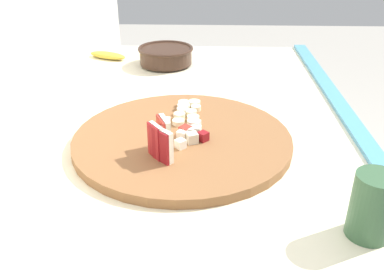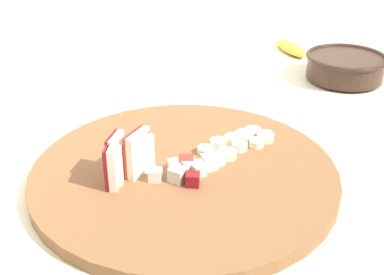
{
  "view_description": "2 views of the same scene",
  "coord_description": "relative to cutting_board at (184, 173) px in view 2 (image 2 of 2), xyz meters",
  "views": [
    {
      "loc": [
        -0.86,
        -0.03,
        1.34
      ],
      "look_at": [
        -0.09,
        -0.01,
        0.94
      ],
      "focal_mm": 39.88,
      "sensor_mm": 36.0,
      "label": 1
    },
    {
      "loc": [
        -0.47,
        -0.47,
        1.32
      ],
      "look_at": [
        -0.03,
        0.04,
        0.96
      ],
      "focal_mm": 46.25,
      "sensor_mm": 36.0,
      "label": 2
    }
  ],
  "objects": [
    {
      "name": "banana_peel",
      "position": [
        0.59,
        0.28,
        0.0
      ],
      "size": [
        0.1,
        0.14,
        0.02
      ],
      "primitive_type": "ellipsoid",
      "rotation": [
        0.0,
        0.0,
        4.31
      ],
      "color": "gold",
      "rests_on": "tiled_countertop"
    },
    {
      "name": "ceramic_bowl",
      "position": [
        0.53,
        0.08,
        0.02
      ],
      "size": [
        0.18,
        0.18,
        0.06
      ],
      "color": "#382319",
      "rests_on": "tiled_countertop"
    },
    {
      "name": "banana_slice_rows",
      "position": [
        0.1,
        -0.01,
        0.02
      ],
      "size": [
        0.14,
        0.06,
        0.02
      ],
      "color": "white",
      "rests_on": "cutting_board"
    },
    {
      "name": "apple_dice_pile",
      "position": [
        -0.01,
        -0.02,
        0.02
      ],
      "size": [
        0.11,
        0.07,
        0.02
      ],
      "color": "#B22D23",
      "rests_on": "cutting_board"
    },
    {
      "name": "apple_wedge_fan",
      "position": [
        -0.08,
        0.03,
        0.04
      ],
      "size": [
        0.09,
        0.05,
        0.07
      ],
      "color": "#A32323",
      "rests_on": "cutting_board"
    },
    {
      "name": "tile_backsplash",
      "position": [
        0.07,
        0.4,
        -0.23
      ],
      "size": [
        2.4,
        0.04,
        1.39
      ],
      "primitive_type": "cube",
      "color": "silver",
      "rests_on": "ground"
    },
    {
      "name": "cutting_board",
      "position": [
        0.0,
        0.0,
        0.0
      ],
      "size": [
        0.46,
        0.46,
        0.02
      ],
      "primitive_type": "cylinder",
      "color": "brown",
      "rests_on": "tiled_countertop"
    }
  ]
}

